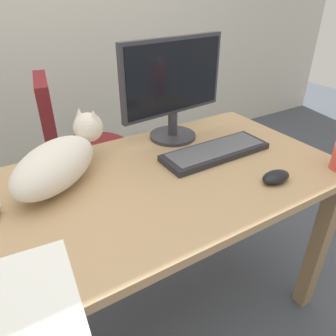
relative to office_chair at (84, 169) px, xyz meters
name	(u,v)px	position (x,y,z in m)	size (l,w,h in m)	color
ground_plane	(156,313)	(0.03, -0.76, -0.40)	(8.00, 8.00, 0.00)	#474C56
desk	(152,204)	(0.03, -0.76, 0.22)	(1.38, 0.73, 0.73)	tan
office_chair	(84,169)	(0.00, 0.00, 0.00)	(0.49, 0.48, 0.93)	black
monitor	(173,86)	(0.28, -0.51, 0.55)	(0.48, 0.20, 0.41)	#333338
keyboard	(215,152)	(0.33, -0.73, 0.34)	(0.44, 0.15, 0.03)	#232328
cat	(59,161)	(-0.24, -0.62, 0.41)	(0.50, 0.41, 0.20)	silver
computer_mouse	(276,177)	(0.38, -1.00, 0.35)	(0.11, 0.06, 0.04)	black
paper_sheet	(26,297)	(-0.44, -1.04, 0.33)	(0.21, 0.30, 0.00)	white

